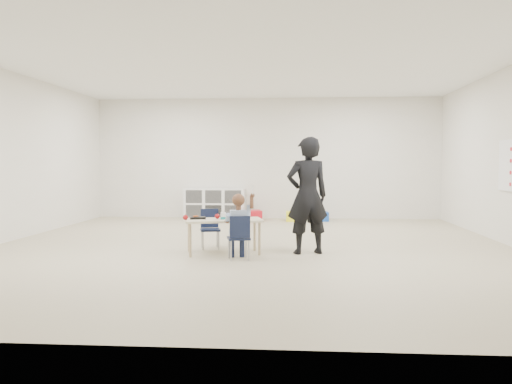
# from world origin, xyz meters

# --- Properties ---
(room) EXTENTS (9.00, 9.02, 2.80)m
(room) POSITION_xyz_m (0.00, 0.00, 1.40)
(room) COLOR #B7AC8C
(room) RESTS_ON ground
(table) EXTENTS (1.18, 0.78, 0.49)m
(table) POSITION_xyz_m (-0.33, -0.59, 0.25)
(table) COLOR beige
(table) RESTS_ON ground
(chair_near) EXTENTS (0.34, 0.33, 0.59)m
(chair_near) POSITION_xyz_m (-0.06, -1.03, 0.30)
(chair_near) COLOR #101832
(chair_near) RESTS_ON ground
(chair_far) EXTENTS (0.34, 0.33, 0.59)m
(chair_far) POSITION_xyz_m (-0.59, -0.15, 0.30)
(chair_far) COLOR #101832
(chair_far) RESTS_ON ground
(child) EXTENTS (0.48, 0.48, 0.93)m
(child) POSITION_xyz_m (-0.06, -1.03, 0.47)
(child) COLOR #9AADD0
(child) RESTS_ON chair_near
(lunch_tray_near) EXTENTS (0.25, 0.21, 0.03)m
(lunch_tray_near) POSITION_xyz_m (-0.25, -0.54, 0.51)
(lunch_tray_near) COLOR black
(lunch_tray_near) RESTS_ON table
(lunch_tray_far) EXTENTS (0.25, 0.21, 0.03)m
(lunch_tray_far) POSITION_xyz_m (-0.69, -0.60, 0.51)
(lunch_tray_far) COLOR black
(lunch_tray_far) RESTS_ON table
(milk_carton) EXTENTS (0.08, 0.08, 0.10)m
(milk_carton) POSITION_xyz_m (-0.32, -0.69, 0.54)
(milk_carton) COLOR white
(milk_carton) RESTS_ON table
(bread_roll) EXTENTS (0.09, 0.09, 0.07)m
(bread_roll) POSITION_xyz_m (-0.04, -0.61, 0.53)
(bread_roll) COLOR tan
(bread_roll) RESTS_ON table
(apple_near) EXTENTS (0.07, 0.07, 0.07)m
(apple_near) POSITION_xyz_m (-0.42, -0.56, 0.53)
(apple_near) COLOR maroon
(apple_near) RESTS_ON table
(apple_far) EXTENTS (0.07, 0.07, 0.07)m
(apple_far) POSITION_xyz_m (-0.84, -0.76, 0.53)
(apple_far) COLOR maroon
(apple_far) RESTS_ON table
(cubby_shelf) EXTENTS (1.40, 0.40, 0.70)m
(cubby_shelf) POSITION_xyz_m (-1.20, 4.28, 0.35)
(cubby_shelf) COLOR white
(cubby_shelf) RESTS_ON ground
(rules_poster) EXTENTS (0.02, 0.60, 0.80)m
(rules_poster) POSITION_xyz_m (3.98, 0.60, 1.25)
(rules_poster) COLOR white
(rules_poster) RESTS_ON room
(adult) EXTENTS (0.69, 0.56, 1.65)m
(adult) POSITION_xyz_m (0.85, -0.48, 0.83)
(adult) COLOR black
(adult) RESTS_ON ground
(bin_red) EXTENTS (0.45, 0.53, 0.23)m
(bin_red) POSITION_xyz_m (-0.28, 3.95, 0.11)
(bin_red) COLOR red
(bin_red) RESTS_ON ground
(bin_yellow) EXTENTS (0.35, 0.44, 0.21)m
(bin_yellow) POSITION_xyz_m (0.64, 3.91, 0.10)
(bin_yellow) COLOR yellow
(bin_yellow) RESTS_ON ground
(bin_blue) EXTENTS (0.37, 0.45, 0.21)m
(bin_blue) POSITION_xyz_m (1.23, 3.96, 0.10)
(bin_blue) COLOR #1649A9
(bin_blue) RESTS_ON ground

